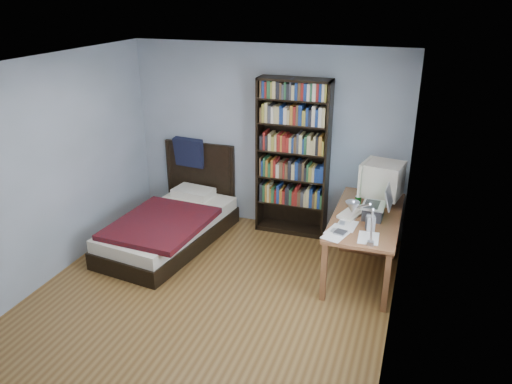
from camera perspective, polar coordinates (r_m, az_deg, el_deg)
room at (r=4.95m, az=-5.90°, el=-0.28°), size 4.20×4.24×2.50m
desk at (r=6.40m, az=12.82°, el=-3.54°), size 0.75×1.60×0.73m
crt_monitor at (r=6.13m, az=14.13°, el=1.35°), size 0.52×0.48×0.52m
laptop at (r=5.75m, az=13.44°, el=-1.94°), size 0.33×0.33×0.40m
desk_lamp at (r=4.63m, az=11.35°, el=-2.18°), size 0.25×0.55×0.66m
keyboard at (r=5.86m, az=11.05°, el=-2.28°), size 0.32×0.51×0.05m
speaker at (r=5.47m, az=12.97°, el=-3.53°), size 0.11×0.11×0.17m
soda_can at (r=6.05m, az=11.58°, el=-1.06°), size 0.07×0.07×0.12m
mouse at (r=6.08m, az=12.70°, el=-1.48°), size 0.07×0.12×0.04m
phone_silver at (r=5.58m, az=9.83°, el=-3.56°), size 0.05×0.10×0.02m
phone_grey at (r=5.42m, az=8.86°, el=-4.33°), size 0.06×0.09×0.02m
external_drive at (r=5.36m, az=9.63°, el=-4.62°), size 0.15×0.15×0.02m
bookshelf at (r=6.61m, az=4.22°, el=3.86°), size 0.95×0.30×2.11m
bed at (r=6.71m, az=-9.56°, el=-3.53°), size 1.25×2.14×1.16m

